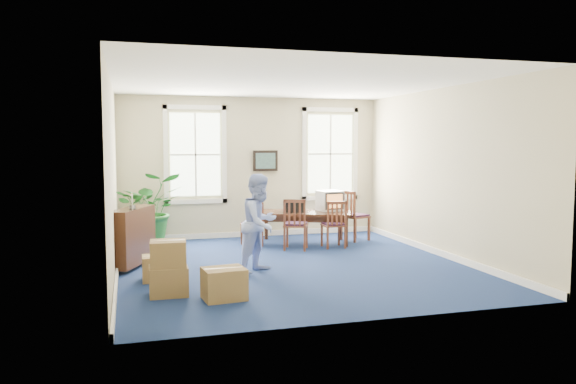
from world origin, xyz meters
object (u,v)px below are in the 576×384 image
object	(u,v)px
chair_near_left	(296,224)
man	(260,223)
conference_table	(305,227)
crt_tv	(330,201)
credenza	(132,239)
potted_plant	(150,209)
cardboard_boxes	(182,264)

from	to	relation	value
chair_near_left	man	bearing A→B (deg)	80.16
conference_table	chair_near_left	xyz separation A→B (m)	(-0.41, -0.68, 0.18)
crt_tv	chair_near_left	size ratio (longest dim) A/B	0.51
chair_near_left	credenza	size ratio (longest dim) A/B	0.84
man	potted_plant	size ratio (longest dim) A/B	1.06
man	potted_plant	distance (m)	3.43
man	credenza	world-z (taller)	man
chair_near_left	crt_tv	bearing A→B (deg)	-120.26
chair_near_left	potted_plant	size ratio (longest dim) A/B	0.67
crt_tv	potted_plant	world-z (taller)	potted_plant
conference_table	chair_near_left	size ratio (longest dim) A/B	1.91
crt_tv	man	distance (m)	3.25
man	conference_table	bearing A→B (deg)	15.69
conference_table	chair_near_left	bearing A→B (deg)	-98.98
man	cardboard_boxes	distance (m)	1.74
conference_table	cardboard_boxes	world-z (taller)	cardboard_boxes
chair_near_left	credenza	world-z (taller)	chair_near_left
conference_table	credenza	bearing A→B (deg)	-136.10
crt_tv	credenza	world-z (taller)	crt_tv
potted_plant	conference_table	bearing A→B (deg)	-10.28
crt_tv	man	size ratio (longest dim) A/B	0.32
man	credenza	xyz separation A→B (m)	(-2.07, 0.95, -0.34)
crt_tv	credenza	size ratio (longest dim) A/B	0.43
credenza	potted_plant	bearing A→B (deg)	104.04
chair_near_left	credenza	distance (m)	3.30
chair_near_left	potted_plant	world-z (taller)	potted_plant
conference_table	cardboard_boxes	size ratio (longest dim) A/B	1.37
crt_tv	credenza	bearing A→B (deg)	-167.07
potted_plant	chair_near_left	bearing A→B (deg)	-24.12
potted_plant	cardboard_boxes	size ratio (longest dim) A/B	1.07
crt_tv	chair_near_left	world-z (taller)	crt_tv
conference_table	man	world-z (taller)	man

